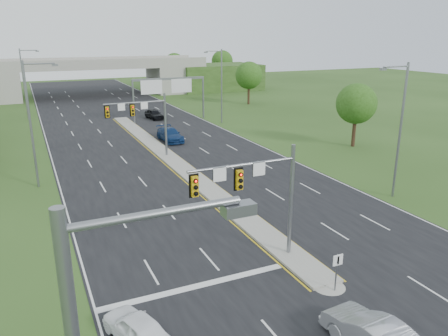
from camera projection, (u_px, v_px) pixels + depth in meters
name	position (u px, v px, depth m)	size (l,w,h in m)	color
ground	(288.00, 254.00, 26.99)	(240.00, 240.00, 0.00)	#2B4619
road	(144.00, 138.00, 57.42)	(24.00, 160.00, 0.02)	black
median	(172.00, 160.00, 46.96)	(2.00, 54.00, 0.16)	gray
median_nose	(329.00, 285.00, 23.48)	(2.00, 2.00, 0.16)	gray
lane_markings	(152.00, 149.00, 51.89)	(23.72, 160.00, 0.01)	gold
signal_mast_near	(259.00, 188.00, 24.64)	(6.62, 0.60, 7.00)	slate
signal_mast_far	(145.00, 116.00, 46.38)	(6.62, 0.60, 7.00)	slate
keep_right_sign	(337.00, 266.00, 22.61)	(0.60, 0.13, 2.20)	slate
sign_gantry	(168.00, 87.00, 67.17)	(11.58, 0.44, 6.67)	slate
overpass	(91.00, 80.00, 95.51)	(80.00, 14.00, 8.10)	gray
lightpole_l_mid	(32.00, 119.00, 37.31)	(2.85, 0.25, 11.00)	slate
lightpole_l_far	(25.00, 81.00, 67.74)	(2.85, 0.25, 11.00)	slate
lightpole_r_near	(399.00, 125.00, 34.83)	(2.85, 0.25, 11.00)	slate
lightpole_r_far	(220.00, 83.00, 65.27)	(2.85, 0.25, 11.00)	slate
tree_r_near	(356.00, 104.00, 51.60)	(4.80, 4.80, 7.60)	#382316
tree_r_mid	(249.00, 75.00, 83.53)	(5.20, 5.20, 8.12)	#382316
tree_back_c	(175.00, 64.00, 116.65)	(5.60, 5.60, 8.32)	#382316
tree_back_d	(222.00, 61.00, 122.11)	(6.00, 6.00, 8.85)	#382316
car_white	(137.00, 327.00, 19.20)	(1.59, 3.96, 1.35)	white
car_far_b	(170.00, 135.00, 55.47)	(2.29, 5.64, 1.64)	navy
car_far_c	(154.00, 114.00, 69.99)	(1.81, 4.49, 1.53)	black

